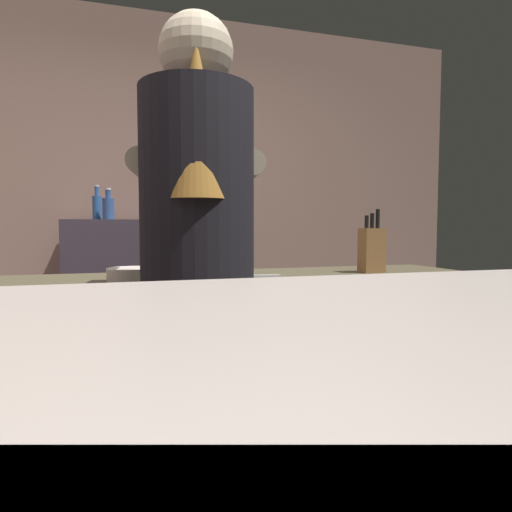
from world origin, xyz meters
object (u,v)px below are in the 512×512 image
(knife_block, at_px, (372,249))
(bottle_olive_oil, at_px, (169,206))
(bartender, at_px, (198,263))
(bottle_hot_sauce, at_px, (97,206))
(bottle_vinegar, at_px, (180,207))
(mixing_bowl, at_px, (132,274))
(chefs_knife, at_px, (251,276))
(bottle_soy, at_px, (108,208))

(knife_block, relative_size, bottle_olive_oil, 1.17)
(bartender, distance_m, bottle_hot_sauce, 1.91)
(knife_block, distance_m, bottle_vinegar, 1.58)
(bartender, bearing_deg, bottle_vinegar, 3.51)
(mixing_bowl, bearing_deg, bottle_vinegar, 76.35)
(bartender, bearing_deg, bottle_olive_oil, 6.12)
(knife_block, height_order, bottle_vinegar, bottle_vinegar)
(bartender, distance_m, mixing_bowl, 0.45)
(mixing_bowl, relative_size, bottle_olive_oil, 0.75)
(chefs_knife, relative_size, bottle_olive_oil, 0.98)
(bartender, height_order, chefs_knife, bartender)
(bartender, height_order, bottle_soy, bartender)
(chefs_knife, height_order, bottle_olive_oil, bottle_olive_oil)
(mixing_bowl, relative_size, bottle_soy, 0.88)
(mixing_bowl, height_order, bottle_vinegar, bottle_vinegar)
(bottle_olive_oil, height_order, bottle_soy, bottle_olive_oil)
(knife_block, xyz_separation_m, bottle_vinegar, (-0.70, 1.40, 0.25))
(knife_block, bearing_deg, chefs_knife, -177.22)
(mixing_bowl, xyz_separation_m, bottle_soy, (-0.14, 1.35, 0.31))
(knife_block, height_order, bottle_olive_oil, bottle_olive_oil)
(mixing_bowl, xyz_separation_m, bottle_hot_sauce, (-0.21, 1.45, 0.32))
(knife_block, relative_size, chefs_knife, 1.19)
(bottle_vinegar, distance_m, bottle_olive_oil, 0.14)
(bartender, height_order, mixing_bowl, bartender)
(chefs_knife, xyz_separation_m, bottle_hot_sauce, (-0.68, 1.44, 0.34))
(bottle_vinegar, xyz_separation_m, bottle_hot_sauce, (-0.56, 0.02, -0.00))
(bartender, bearing_deg, knife_block, -54.78)
(bottle_hot_sauce, distance_m, bottle_soy, 0.12)
(bottle_hot_sauce, bearing_deg, bottle_olive_oil, -14.85)
(chefs_knife, bearing_deg, bottle_olive_oil, 103.45)
(chefs_knife, height_order, bottle_hot_sauce, bottle_hot_sauce)
(bartender, height_order, knife_block, bartender)
(knife_block, relative_size, mixing_bowl, 1.56)
(bartender, height_order, bottle_vinegar, bartender)
(chefs_knife, bearing_deg, bartender, -120.47)
(bartender, distance_m, bottle_vinegar, 1.85)
(mixing_bowl, bearing_deg, bartender, -64.48)
(mixing_bowl, relative_size, chefs_knife, 0.76)
(bottle_vinegar, bearing_deg, knife_block, -63.42)
(mixing_bowl, distance_m, bottle_hot_sauce, 1.50)
(bartender, xyz_separation_m, bottle_olive_oil, (0.07, 1.72, 0.26))
(bartender, distance_m, knife_block, 0.96)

